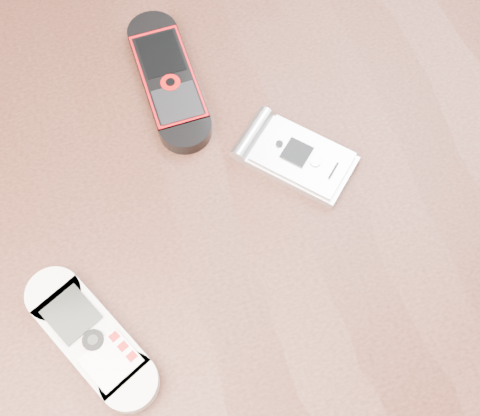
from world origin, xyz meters
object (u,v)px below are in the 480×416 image
Objects in this scene: nokia_white at (91,338)px; nokia_black_red at (168,79)px; table at (235,256)px; motorola_razr at (299,158)px.

nokia_black_red is at bearing 34.94° from nokia_white.
motorola_razr reaches higher than table.
table is 8.55× the size of nokia_white.
nokia_white is 1.32× the size of motorola_razr.
motorola_razr is at bearing -0.03° from nokia_white.
table is 7.55× the size of nokia_black_red.
nokia_black_red is 0.15m from motorola_razr.
table is 0.14m from motorola_razr.
nokia_white and motorola_razr have the same top height.
nokia_white is 0.25m from nokia_black_red.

